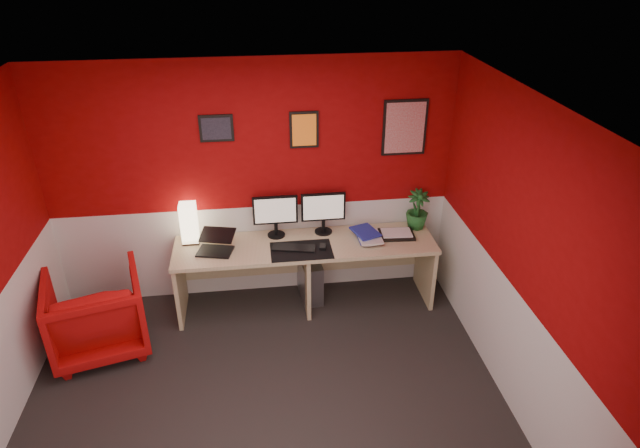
{
  "coord_description": "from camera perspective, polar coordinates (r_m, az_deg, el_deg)",
  "views": [
    {
      "loc": [
        0.02,
        -3.29,
        3.49
      ],
      "look_at": [
        0.6,
        1.21,
        1.05
      ],
      "focal_mm": 30.77,
      "sensor_mm": 36.0,
      "label": 1
    }
  ],
  "objects": [
    {
      "name": "desk",
      "position": [
        5.66,
        -1.48,
        -5.24
      ],
      "size": [
        2.6,
        0.65,
        0.73
      ],
      "primitive_type": "cube",
      "color": "tan",
      "rests_on": "ground"
    },
    {
      "name": "ground",
      "position": [
        4.8,
        -5.56,
        -18.56
      ],
      "size": [
        4.0,
        3.5,
        0.01
      ],
      "primitive_type": "cube",
      "color": "black",
      "rests_on": "ground"
    },
    {
      "name": "book_top",
      "position": [
        5.51,
        3.72,
        -1.09
      ],
      "size": [
        0.3,
        0.35,
        0.03
      ],
      "primitive_type": "imported",
      "rotation": [
        0.0,
        0.0,
        0.32
      ],
      "color": "#212B98",
      "rests_on": "book_middle"
    },
    {
      "name": "shoji_lamp",
      "position": [
        5.55,
        -13.45,
        -0.02
      ],
      "size": [
        0.16,
        0.16,
        0.4
      ],
      "primitive_type": "cube",
      "color": "#FFE5B2",
      "rests_on": "desk"
    },
    {
      "name": "wall_right",
      "position": [
        4.45,
        20.35,
        -3.92
      ],
      "size": [
        0.01,
        3.5,
        2.5
      ],
      "primitive_type": "cube",
      "color": "#940A0B",
      "rests_on": "ground"
    },
    {
      "name": "monitor_right",
      "position": [
        5.53,
        0.36,
        1.78
      ],
      "size": [
        0.45,
        0.06,
        0.58
      ],
      "primitive_type": "cube",
      "color": "black",
      "rests_on": "desk"
    },
    {
      "name": "laptop",
      "position": [
        5.37,
        -10.95,
        -1.88
      ],
      "size": [
        0.38,
        0.3,
        0.22
      ],
      "primitive_type": "cube",
      "rotation": [
        0.0,
        0.0,
        -0.25
      ],
      "color": "black",
      "rests_on": "desk"
    },
    {
      "name": "art_center",
      "position": [
        5.33,
        -1.66,
        9.77
      ],
      "size": [
        0.28,
        0.02,
        0.36
      ],
      "primitive_type": "cube",
      "color": "orange",
      "rests_on": "wall_back"
    },
    {
      "name": "mouse",
      "position": [
        5.37,
        0.29,
        -2.38
      ],
      "size": [
        0.08,
        0.11,
        0.03
      ],
      "primitive_type": "cube",
      "rotation": [
        0.0,
        0.0,
        -0.22
      ],
      "color": "black",
      "rests_on": "desk_mat"
    },
    {
      "name": "armchair",
      "position": [
        5.5,
        -22.2,
        -8.56
      ],
      "size": [
        1.0,
        1.02,
        0.77
      ],
      "primitive_type": "imported",
      "rotation": [
        0.0,
        0.0,
        3.39
      ],
      "color": "#B60A08",
      "rests_on": "ground"
    },
    {
      "name": "potted_plant",
      "position": [
        5.76,
        10.1,
        1.49
      ],
      "size": [
        0.24,
        0.24,
        0.42
      ],
      "primitive_type": "imported",
      "rotation": [
        0.0,
        0.0,
        0.02
      ],
      "color": "#19591E",
      "rests_on": "desk"
    },
    {
      "name": "pc_tower",
      "position": [
        5.85,
        -1.06,
        -5.63
      ],
      "size": [
        0.24,
        0.47,
        0.45
      ],
      "primitive_type": "cube",
      "rotation": [
        0.0,
        0.0,
        0.1
      ],
      "color": "#99999E",
      "rests_on": "ground"
    },
    {
      "name": "keyboard",
      "position": [
        5.37,
        -2.75,
        -2.49
      ],
      "size": [
        0.44,
        0.23,
        0.02
      ],
      "primitive_type": "cube",
      "rotation": [
        0.0,
        0.0,
        -0.22
      ],
      "color": "black",
      "rests_on": "desk_mat"
    },
    {
      "name": "book_middle",
      "position": [
        5.49,
        4.03,
        -1.47
      ],
      "size": [
        0.23,
        0.31,
        0.02
      ],
      "primitive_type": "imported",
      "rotation": [
        0.0,
        0.0,
        0.01
      ],
      "color": "silver",
      "rests_on": "book_bottom"
    },
    {
      "name": "ceiling",
      "position": [
        3.44,
        -7.5,
        11.33
      ],
      "size": [
        4.0,
        3.5,
        0.01
      ],
      "primitive_type": "cube",
      "color": "white",
      "rests_on": "ground"
    },
    {
      "name": "book_bottom",
      "position": [
        5.54,
        3.92,
        -1.48
      ],
      "size": [
        0.23,
        0.31,
        0.03
      ],
      "primitive_type": "imported",
      "rotation": [
        0.0,
        0.0,
        0.02
      ],
      "color": "#212B98",
      "rests_on": "desk"
    },
    {
      "name": "art_right",
      "position": [
        5.52,
        8.8,
        9.89
      ],
      "size": [
        0.44,
        0.02,
        0.56
      ],
      "primitive_type": "cube",
      "color": "red",
      "rests_on": "wall_back"
    },
    {
      "name": "zen_tray",
      "position": [
        5.65,
        7.95,
        -1.09
      ],
      "size": [
        0.36,
        0.27,
        0.03
      ],
      "primitive_type": "cube",
      "rotation": [
        0.0,
        0.0,
        -0.06
      ],
      "color": "black",
      "rests_on": "desk"
    },
    {
      "name": "monitor_left",
      "position": [
        5.49,
        -4.67,
        1.44
      ],
      "size": [
        0.45,
        0.06,
        0.58
      ],
      "primitive_type": "cube",
      "color": "black",
      "rests_on": "desk"
    },
    {
      "name": "wainscot_right",
      "position": [
        4.87,
        18.82,
        -11.44
      ],
      "size": [
        0.01,
        3.5,
        1.0
      ],
      "primitive_type": "cube",
      "color": "silver",
      "rests_on": "ground"
    },
    {
      "name": "wall_back",
      "position": [
        5.52,
        -6.94,
        4.11
      ],
      "size": [
        4.0,
        0.01,
        2.5
      ],
      "primitive_type": "cube",
      "color": "#940A0B",
      "rests_on": "ground"
    },
    {
      "name": "art_left",
      "position": [
        5.3,
        -10.73,
        9.76
      ],
      "size": [
        0.32,
        0.02,
        0.26
      ],
      "primitive_type": "cube",
      "color": "black",
      "rests_on": "wall_back"
    },
    {
      "name": "desk_mat",
      "position": [
        5.35,
        -1.95,
        -2.76
      ],
      "size": [
        0.6,
        0.38,
        0.01
      ],
      "primitive_type": "cube",
      "color": "black",
      "rests_on": "desk"
    },
    {
      "name": "wainscot_back",
      "position": [
        5.86,
        -6.52,
        -2.62
      ],
      "size": [
        4.0,
        0.01,
        1.0
      ],
      "primitive_type": "cube",
      "color": "silver",
      "rests_on": "ground"
    }
  ]
}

